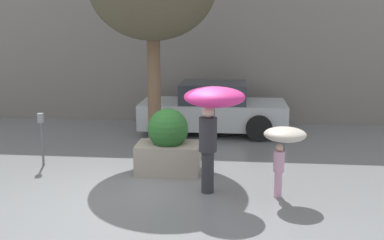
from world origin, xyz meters
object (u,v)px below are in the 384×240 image
at_px(person_adult, 213,108).
at_px(parking_meter, 41,128).
at_px(parked_car_near, 213,110).
at_px(person_child, 284,140).
at_px(planter_box, 168,144).

distance_m(person_adult, parking_meter, 4.17).
distance_m(person_adult, parked_car_near, 5.08).
bearing_deg(person_child, person_adult, 175.06).
bearing_deg(planter_box, person_adult, -49.65).
bearing_deg(planter_box, parking_meter, 175.54).
relative_size(person_adult, parked_car_near, 0.49).
height_order(planter_box, person_adult, person_adult).
relative_size(planter_box, person_child, 1.06).
bearing_deg(planter_box, parked_car_near, 79.30).
distance_m(planter_box, person_child, 2.62).
distance_m(parked_car_near, parking_meter, 5.05).
bearing_deg(person_adult, person_child, 35.97).
relative_size(planter_box, parking_meter, 1.17).
xyz_separation_m(person_adult, parking_meter, (-3.85, 1.41, -0.77)).
relative_size(planter_box, parked_car_near, 0.34).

